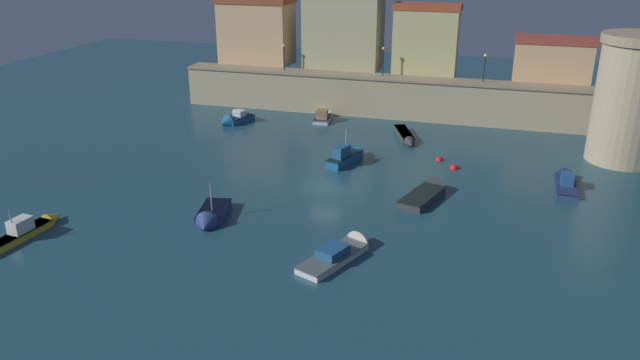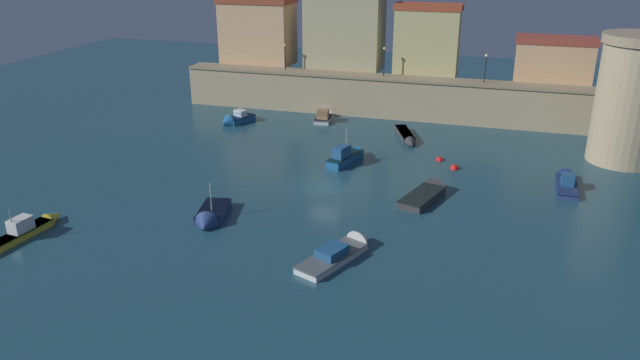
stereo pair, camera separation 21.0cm
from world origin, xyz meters
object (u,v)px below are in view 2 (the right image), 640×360
at_px(moored_boat_6, 324,116).
at_px(quay_lamp_2, 486,63).
at_px(fortress_tower, 633,99).
at_px(moored_boat_8, 210,217).
at_px(quay_lamp_1, 384,57).
at_px(moored_boat_7, 235,120).
at_px(moored_boat_2, 566,181).
at_px(moored_boat_5, 429,192).
at_px(mooring_buoy_0, 455,169).
at_px(moored_boat_4, 27,229).
at_px(moored_boat_3, 407,137).
at_px(quay_lamp_0, 285,53).
at_px(moored_boat_0, 344,250).
at_px(mooring_buoy_1, 440,160).
at_px(moored_boat_1, 348,156).

bearing_deg(moored_boat_6, quay_lamp_2, -85.49).
xyz_separation_m(fortress_tower, moored_boat_8, (-30.63, -22.75, -5.52)).
height_order(quay_lamp_1, moored_boat_6, quay_lamp_1).
relative_size(quay_lamp_1, moored_boat_7, 0.72).
bearing_deg(moored_boat_2, moored_boat_5, 119.26).
xyz_separation_m(moored_boat_2, mooring_buoy_0, (-9.27, 1.11, -0.33)).
height_order(fortress_tower, moored_boat_4, fortress_tower).
xyz_separation_m(moored_boat_2, moored_boat_3, (-14.77, 8.22, -0.01)).
distance_m(quay_lamp_2, moored_boat_2, 19.34).
height_order(quay_lamp_0, moored_boat_3, quay_lamp_0).
distance_m(moored_boat_0, moored_boat_8, 10.80).
distance_m(moored_boat_0, mooring_buoy_0, 19.07).
bearing_deg(moored_boat_4, mooring_buoy_0, -45.33).
relative_size(moored_boat_2, mooring_buoy_0, 7.81).
relative_size(fortress_tower, quay_lamp_1, 3.53).
relative_size(fortress_tower, mooring_buoy_1, 16.28).
height_order(quay_lamp_0, moored_boat_8, quay_lamp_0).
xyz_separation_m(moored_boat_4, moored_boat_7, (2.61, 29.37, 0.03)).
bearing_deg(moored_boat_3, mooring_buoy_1, 16.36).
xyz_separation_m(moored_boat_2, moored_boat_6, (-24.91, 13.00, 0.08)).
bearing_deg(moored_boat_5, moored_boat_0, 177.79).
xyz_separation_m(moored_boat_6, mooring_buoy_1, (14.12, -10.04, -0.41)).
relative_size(quay_lamp_2, moored_boat_5, 0.47).
relative_size(quay_lamp_2, moored_boat_7, 0.68).
bearing_deg(moored_boat_0, quay_lamp_0, 47.43).
bearing_deg(moored_boat_4, mooring_buoy_1, -41.40).
height_order(moored_boat_2, mooring_buoy_0, moored_boat_2).
bearing_deg(moored_boat_3, quay_lamp_1, -173.78).
xyz_separation_m(fortress_tower, moored_boat_0, (-20.02, -24.81, -5.52)).
distance_m(moored_boat_2, mooring_buoy_0, 9.34).
height_order(moored_boat_3, moored_boat_8, moored_boat_8).
bearing_deg(moored_boat_7, moored_boat_8, 44.12).
height_order(moored_boat_0, moored_boat_8, moored_boat_8).
distance_m(quay_lamp_0, moored_boat_3, 19.08).
bearing_deg(moored_boat_7, quay_lamp_2, 130.79).
xyz_separation_m(quay_lamp_0, moored_boat_2, (30.76, -16.47, -6.34)).
xyz_separation_m(moored_boat_8, mooring_buoy_0, (16.07, 16.21, -0.32)).
height_order(quay_lamp_1, mooring_buoy_1, quay_lamp_1).
relative_size(fortress_tower, mooring_buoy_0, 14.48).
bearing_deg(moored_boat_0, moored_boat_4, 121.15).
bearing_deg(moored_boat_5, quay_lamp_2, 10.26).
relative_size(moored_boat_7, mooring_buoy_0, 5.67).
height_order(moored_boat_1, moored_boat_6, moored_boat_1).
distance_m(fortress_tower, moored_boat_3, 20.81).
xyz_separation_m(moored_boat_1, moored_boat_5, (8.20, -5.89, -0.27)).
distance_m(moored_boat_5, moored_boat_7, 27.40).
bearing_deg(moored_boat_8, mooring_buoy_0, 123.01).
relative_size(fortress_tower, moored_boat_5, 1.78).
height_order(moored_boat_0, mooring_buoy_0, moored_boat_0).
bearing_deg(moored_boat_1, quay_lamp_0, 53.24).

